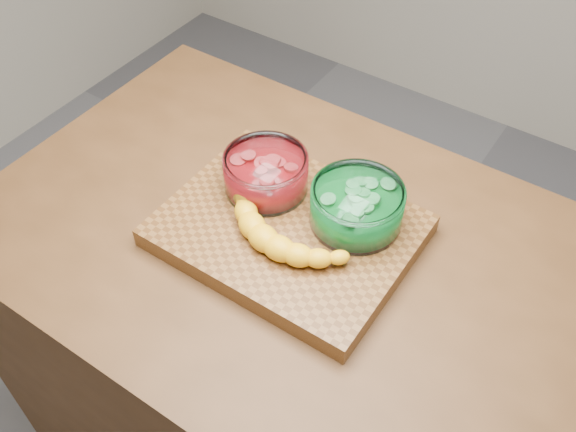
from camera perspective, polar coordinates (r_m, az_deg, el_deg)
The scene contains 5 objects.
counter at distance 1.58m, azimuth 0.00°, elevation -12.76°, with size 1.20×0.80×0.90m, color #513118.
cutting_board at distance 1.19m, azimuth 0.00°, elevation -1.31°, with size 0.45×0.35×0.04m, color brown.
bowl_red at distance 1.22m, azimuth -1.97°, elevation 3.81°, with size 0.16×0.16×0.08m.
bowl_green at distance 1.16m, azimuth 6.13°, elevation 0.83°, with size 0.17×0.17×0.08m.
banana at distance 1.15m, azimuth -0.25°, elevation -0.91°, with size 0.30×0.17×0.04m, color yellow, non-canonical shape.
Camera 1 is at (0.45, -0.66, 1.81)m, focal length 40.00 mm.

